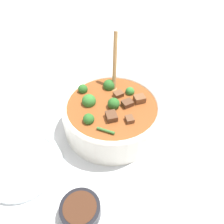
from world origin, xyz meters
TOP-DOWN VIEW (x-y plane):
  - ground_plane at (0.00, 0.00)m, footprint 4.00×4.00m
  - stew_bowl at (-0.00, -0.00)m, footprint 0.28×0.28m
  - condiment_bowl at (0.21, 0.16)m, footprint 0.09×0.09m
  - empty_plate at (0.27, -0.03)m, footprint 0.20×0.20m

SIDE VIEW (x-z plane):
  - ground_plane at x=0.00m, z-range 0.00..0.00m
  - empty_plate at x=0.27m, z-range 0.00..0.02m
  - condiment_bowl at x=0.21m, z-range 0.00..0.04m
  - stew_bowl at x=0.00m, z-range -0.07..0.17m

